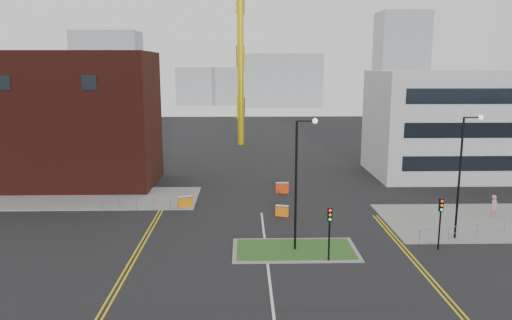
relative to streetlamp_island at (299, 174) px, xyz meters
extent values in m
plane|color=black|center=(-2.22, -8.00, -5.41)|extent=(200.00, 200.00, 0.00)
cube|color=slate|center=(-22.22, 14.00, -5.35)|extent=(28.00, 8.00, 0.12)
cube|color=slate|center=(-0.22, 0.00, -5.37)|extent=(8.60, 4.60, 0.08)
cube|color=#234B19|center=(-0.22, 0.00, -5.35)|extent=(8.00, 4.00, 0.12)
cube|color=#3F150F|center=(-22.22, 20.00, 1.59)|extent=(18.00, 10.00, 14.00)
cube|color=black|center=(-26.22, 14.98, 5.59)|extent=(1.40, 0.10, 1.40)
cube|color=black|center=(-18.22, 14.98, 5.59)|extent=(1.40, 0.10, 1.40)
cube|color=#A9ABAD|center=(23.78, 24.00, 0.59)|extent=(25.00, 12.00, 12.00)
cube|color=black|center=(23.78, 17.98, -2.92)|extent=(22.00, 0.10, 1.60)
cube|color=black|center=(23.78, 17.98, 0.59)|extent=(22.00, 0.10, 1.60)
cylinder|color=#E7B80D|center=(-4.22, 47.00, 12.71)|extent=(1.00, 1.00, 36.25)
cylinder|color=black|center=(-0.22, 0.00, -0.91)|extent=(0.16, 0.16, 9.00)
cylinder|color=black|center=(0.38, 0.00, 3.59)|extent=(1.20, 0.10, 0.10)
sphere|color=silver|center=(0.98, 0.00, 3.59)|extent=(0.36, 0.36, 0.36)
cylinder|color=black|center=(11.78, 2.00, -0.91)|extent=(0.16, 0.16, 9.00)
cylinder|color=black|center=(12.38, 2.00, 3.59)|extent=(1.20, 0.10, 0.10)
sphere|color=silver|center=(12.98, 2.00, 3.59)|extent=(0.36, 0.36, 0.36)
cylinder|color=black|center=(1.78, -2.00, -3.91)|extent=(0.12, 0.12, 3.00)
cube|color=black|center=(1.78, -2.00, -2.21)|extent=(0.28, 0.22, 0.90)
sphere|color=red|center=(1.78, -2.13, -1.91)|extent=(0.18, 0.18, 0.18)
sphere|color=orange|center=(1.78, -2.13, -2.21)|extent=(0.18, 0.18, 0.18)
sphere|color=#0CCC33|center=(1.78, -2.13, -2.51)|extent=(0.18, 0.18, 0.18)
cylinder|color=black|center=(9.78, 0.00, -3.91)|extent=(0.12, 0.12, 3.00)
cube|color=black|center=(9.78, 0.00, -2.21)|extent=(0.28, 0.22, 0.90)
sphere|color=red|center=(9.78, -0.13, -1.91)|extent=(0.18, 0.18, 0.18)
sphere|color=orange|center=(9.78, -0.13, -2.21)|extent=(0.18, 0.18, 0.18)
sphere|color=#0CCC33|center=(9.78, -0.13, -2.51)|extent=(0.18, 0.18, 0.18)
cylinder|color=gray|center=(-13.22, 10.00, -4.36)|extent=(6.00, 0.04, 0.04)
cylinder|color=gray|center=(-13.22, 10.00, -4.86)|extent=(6.00, 0.04, 0.04)
cylinder|color=gray|center=(-16.22, 10.00, -4.86)|extent=(0.05, 0.05, 1.10)
cylinder|color=gray|center=(-10.22, 10.00, -4.86)|extent=(0.05, 0.05, 1.10)
cylinder|color=gray|center=(8.78, 1.00, -4.86)|extent=(0.05, 0.05, 1.10)
cube|color=silver|center=(-2.22, -6.00, -5.41)|extent=(0.15, 30.00, 0.01)
cube|color=gold|center=(-11.22, 2.00, -5.41)|extent=(0.12, 24.00, 0.01)
cube|color=gold|center=(-10.92, 2.00, -5.41)|extent=(0.12, 24.00, 0.01)
cube|color=gold|center=(7.28, -2.00, -5.41)|extent=(0.12, 20.00, 0.01)
cube|color=gold|center=(7.58, -2.00, -5.41)|extent=(0.12, 20.00, 0.01)
cube|color=gray|center=(-42.22, 112.00, 5.59)|extent=(18.00, 12.00, 22.00)
cube|color=gray|center=(7.78, 122.00, 2.59)|extent=(24.00, 12.00, 16.00)
cube|color=gray|center=(42.78, 117.00, 8.59)|extent=(14.00, 12.00, 28.00)
cube|color=gray|center=(-10.22, 132.00, 0.59)|extent=(30.00, 12.00, 12.00)
imported|color=#CA8287|center=(17.09, 6.89, -4.41)|extent=(0.88, 0.79, 2.01)
cube|color=orange|center=(-8.98, 10.60, -4.87)|extent=(1.37, 0.89, 1.09)
cube|color=silver|center=(-8.98, 10.60, -4.38)|extent=(1.37, 0.89, 0.13)
cube|color=red|center=(0.09, 15.80, -4.88)|extent=(1.28, 0.44, 1.06)
cube|color=silver|center=(0.09, 15.80, -4.41)|extent=(1.28, 0.44, 0.13)
cube|color=orange|center=(-0.51, 8.04, -4.96)|extent=(1.15, 0.72, 0.91)
cube|color=silver|center=(-0.51, 8.04, -4.55)|extent=(1.15, 0.72, 0.11)
camera|label=1|loc=(-3.69, -32.63, 7.19)|focal=35.00mm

